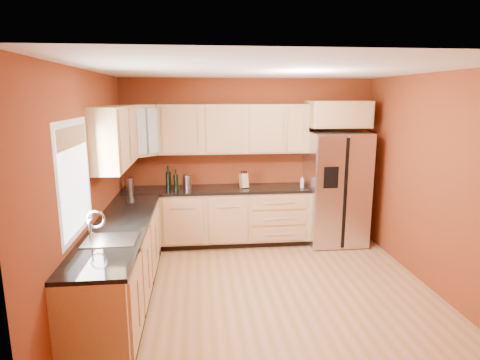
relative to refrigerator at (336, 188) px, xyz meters
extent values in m
plane|color=#A2723E|center=(-1.35, -1.62, -0.89)|extent=(4.00, 4.00, 0.00)
plane|color=white|center=(-1.35, -1.62, 1.71)|extent=(4.00, 4.00, 0.00)
cube|color=maroon|center=(-1.35, 0.38, 0.41)|extent=(4.00, 0.04, 2.60)
cube|color=maroon|center=(-1.35, -3.62, 0.41)|extent=(4.00, 0.04, 2.60)
cube|color=maroon|center=(-3.35, -1.62, 0.41)|extent=(0.04, 4.00, 2.60)
cube|color=maroon|center=(0.65, -1.62, 0.41)|extent=(0.04, 4.00, 2.60)
cube|color=#A27D4E|center=(-1.90, 0.07, -0.45)|extent=(2.90, 0.60, 0.88)
cube|color=#A27D4E|center=(-3.05, -1.62, -0.45)|extent=(0.60, 2.80, 0.88)
cube|color=black|center=(-1.90, 0.06, 0.01)|extent=(2.90, 0.62, 0.04)
cube|color=black|center=(-3.04, -1.62, 0.01)|extent=(0.62, 2.80, 0.04)
cube|color=#A27D4E|center=(-1.60, 0.21, 0.94)|extent=(2.30, 0.33, 0.75)
cube|color=#A27D4E|center=(-3.19, -0.90, 0.94)|extent=(0.33, 1.35, 0.75)
cube|color=#A27D4E|center=(-3.02, 0.04, 0.94)|extent=(0.67, 0.67, 0.75)
cube|color=#A27D4E|center=(0.00, 0.07, 1.16)|extent=(0.92, 0.60, 0.40)
cube|color=#B0B1B5|center=(0.00, 0.00, 0.00)|extent=(0.90, 0.75, 1.78)
cube|color=white|center=(-3.33, -2.12, 0.66)|extent=(0.03, 0.90, 1.00)
cylinder|color=#B0B1B5|center=(-3.20, 0.06, 0.13)|extent=(0.15, 0.15, 0.19)
cylinder|color=#B0B1B5|center=(-2.34, 0.10, 0.13)|extent=(0.13, 0.13, 0.21)
cube|color=tan|center=(-1.46, 0.06, 0.14)|extent=(0.14, 0.13, 0.22)
cylinder|color=silver|center=(-0.55, -0.01, 0.12)|extent=(0.06, 0.06, 0.17)
camera|label=1|loc=(-2.16, -6.00, 1.43)|focal=30.00mm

